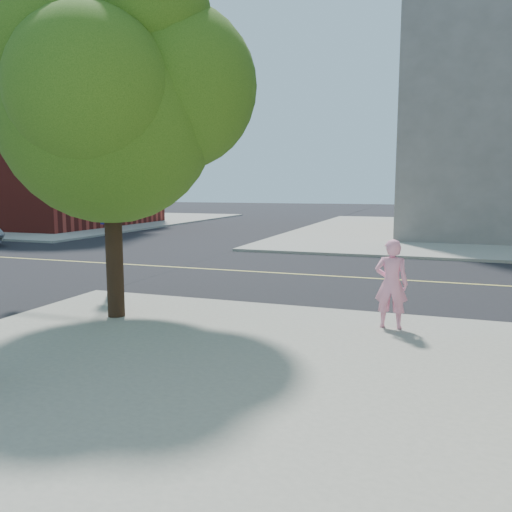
% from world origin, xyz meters
% --- Properties ---
extents(ground, '(140.00, 140.00, 0.00)m').
position_xyz_m(ground, '(0.00, 0.00, 0.00)').
color(ground, black).
rests_on(ground, ground).
extents(road_ew, '(140.00, 9.00, 0.01)m').
position_xyz_m(road_ew, '(0.00, 4.50, 0.01)').
color(road_ew, black).
rests_on(road_ew, ground).
extents(sidewalk_nw, '(26.00, 25.00, 0.12)m').
position_xyz_m(sidewalk_nw, '(-23.00, 21.50, 0.06)').
color(sidewalk_nw, gray).
rests_on(sidewalk_nw, ground).
extents(church, '(15.20, 12.00, 14.40)m').
position_xyz_m(church, '(-20.00, 18.00, 7.18)').
color(church, maroon).
rests_on(church, sidewalk_nw).
extents(man_on_phone, '(0.59, 0.39, 1.60)m').
position_xyz_m(man_on_phone, '(6.09, -1.11, 0.92)').
color(man_on_phone, pink).
rests_on(man_on_phone, sidewalk_se).
extents(street_tree, '(5.01, 4.56, 6.65)m').
position_xyz_m(street_tree, '(1.07, -1.99, 4.41)').
color(street_tree, black).
rests_on(street_tree, sidewalk_se).
extents(signal_pole, '(3.37, 0.38, 3.80)m').
position_xyz_m(signal_pole, '(-2.24, -0.30, 3.22)').
color(signal_pole, black).
rests_on(signal_pole, sidewalk_se).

